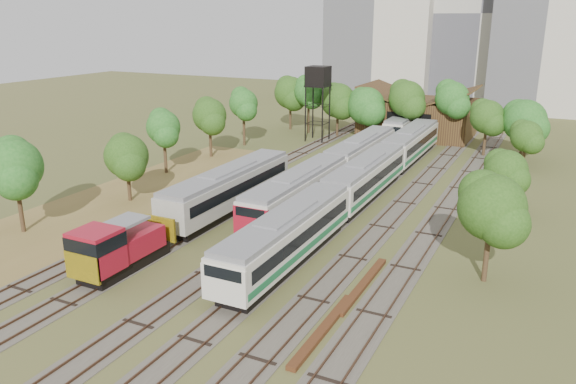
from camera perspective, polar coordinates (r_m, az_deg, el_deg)
The scene contains 16 objects.
ground at distance 36.51m, azimuth -8.30°, elevation -10.99°, with size 240.00×240.00×0.00m, color #475123.
dry_grass_patch at distance 53.04m, azimuth -19.60°, elevation -2.64°, with size 14.00×60.00×0.04m, color brown.
tracks at distance 57.38m, azimuth 5.30°, elevation -0.17°, with size 24.60×80.00×0.19m.
railcar_red_set at distance 58.50m, azimuth 4.61°, elevation 2.20°, with size 3.08×34.58×3.81m.
railcar_green_set at distance 55.92m, azimuth 7.88°, elevation 1.41°, with size 3.12×52.08×3.86m.
railcar_rear at distance 86.09m, azimuth 12.01°, elevation 6.70°, with size 2.93×16.08×3.62m.
shunter_locomotive at distance 40.93m, azimuth -17.17°, elevation -5.55°, with size 2.90×8.10×3.80m.
old_grey_coach at distance 51.89m, azimuth -5.99°, elevation 0.37°, with size 3.20×18.00×3.97m.
water_tower at distance 81.14m, azimuth 3.07°, elevation 11.47°, with size 3.08×3.08×10.66m.
rail_pile_near at distance 33.09m, azimuth 3.60°, elevation -13.75°, with size 0.57×8.57×0.29m, color #562F18.
rail_pile_far at distance 38.25m, azimuth 7.62°, elevation -9.33°, with size 0.55×8.78×0.29m, color #562F18.
maintenance_shed at distance 87.64m, azimuth 13.03°, elevation 7.48°, with size 16.45×11.55×7.58m.
tree_band_left at distance 62.80m, azimuth -13.41°, elevation 5.88°, with size 8.01×68.02×8.39m.
tree_band_far at distance 80.98m, azimuth 11.90°, elevation 8.67°, with size 36.12×9.45×8.90m.
tree_band_right at distance 51.52m, azimuth 21.43°, elevation 1.88°, with size 4.76×36.50×7.52m.
tower_centre at distance 127.32m, azimuth 19.59°, elevation 16.72°, with size 20.00×18.00×36.00m, color #B0AB9F.
Camera 1 is at (18.71, -26.22, 17.19)m, focal length 35.00 mm.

